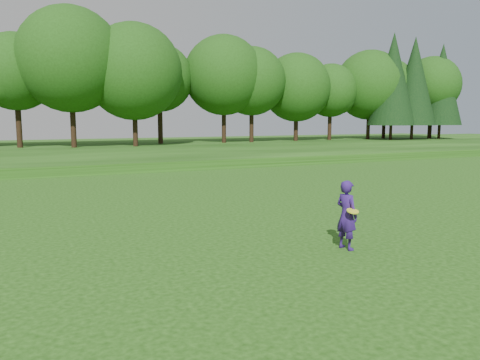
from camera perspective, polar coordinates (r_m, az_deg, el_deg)
name	(u,v)px	position (r m, az deg, el deg)	size (l,w,h in m)	color
ground	(355,258)	(11.29, 13.87, -9.17)	(140.00, 140.00, 0.00)	#173C0B
berm	(106,152)	(43.00, -16.00, 3.33)	(130.00, 30.00, 0.60)	#173C0B
walking_path	(145,171)	(29.35, -11.52, 1.12)	(130.00, 1.60, 0.04)	gray
treeline	(96,66)	(47.11, -17.16, 13.13)	(104.00, 7.00, 15.00)	#1C430F
woman	(347,215)	(11.75, 12.87, -4.17)	(0.50, 0.77, 1.71)	navy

